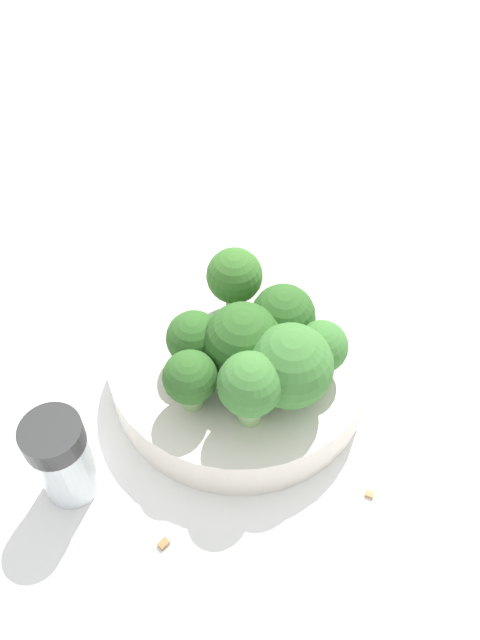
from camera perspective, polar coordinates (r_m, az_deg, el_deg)
ground_plane at (r=0.48m, az=0.00°, el=-5.34°), size 3.00×3.00×0.00m
bowl at (r=0.46m, az=0.00°, el=-3.98°), size 0.19×0.19×0.04m
broccoli_floret_0 at (r=0.43m, az=3.89°, el=0.66°), size 0.04×0.04×0.05m
broccoli_floret_1 at (r=0.44m, az=-0.04°, el=3.97°), size 0.04×0.04×0.06m
broccoli_floret_2 at (r=0.42m, az=-4.22°, el=-1.75°), size 0.04×0.04×0.04m
broccoli_floret_3 at (r=0.40m, az=-4.57°, el=-5.38°), size 0.04×0.04×0.05m
broccoli_floret_4 at (r=0.41m, az=-0.02°, el=-2.08°), size 0.05×0.05×0.06m
broccoli_floret_5 at (r=0.40m, az=4.61°, el=-4.29°), size 0.06×0.06×0.06m
broccoli_floret_6 at (r=0.42m, az=7.41°, el=-2.61°), size 0.04×0.04×0.04m
broccoli_floret_7 at (r=0.38m, az=0.50°, el=-6.12°), size 0.04×0.04×0.06m
pepper_shaker at (r=0.41m, az=-15.93°, el=-12.04°), size 0.04×0.04×0.07m
almond_crumb_0 at (r=0.42m, az=-7.01°, el=-19.54°), size 0.01×0.01×0.01m
almond_crumb_1 at (r=0.54m, az=-5.97°, el=4.14°), size 0.01×0.01×0.01m
almond_crumb_2 at (r=0.44m, az=11.79°, el=-15.26°), size 0.01×0.01×0.01m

